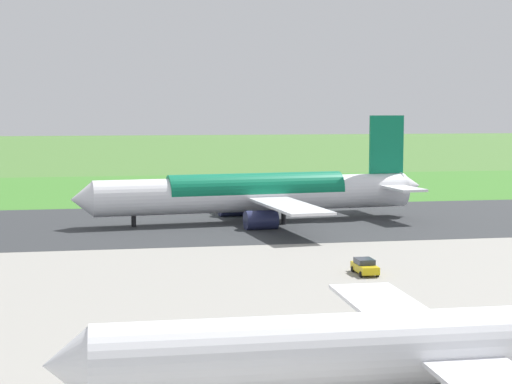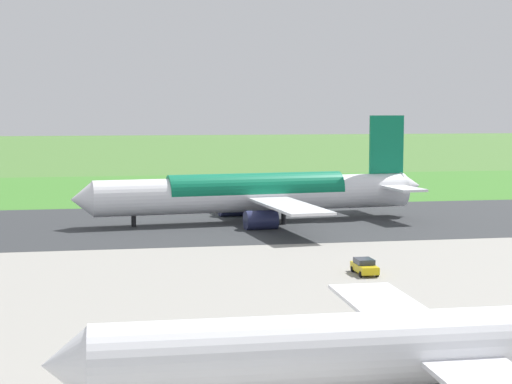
# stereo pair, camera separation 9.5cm
# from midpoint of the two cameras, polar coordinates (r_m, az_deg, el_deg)

# --- Properties ---
(ground_plane) EXTENTS (800.00, 800.00, 0.00)m
(ground_plane) POSITION_cam_midpoint_polar(r_m,az_deg,el_deg) (125.06, 4.40, -1.97)
(ground_plane) COLOR #477233
(runway_asphalt) EXTENTS (600.00, 41.76, 0.06)m
(runway_asphalt) POSITION_cam_midpoint_polar(r_m,az_deg,el_deg) (125.06, 4.40, -1.96)
(runway_asphalt) COLOR #2D3033
(runway_asphalt) RESTS_ON ground
(grass_verge_foreground) EXTENTS (600.00, 80.00, 0.04)m
(grass_verge_foreground) POSITION_cam_midpoint_polar(r_m,az_deg,el_deg) (171.30, 0.38, 0.16)
(grass_verge_foreground) COLOR #3C782B
(grass_verge_foreground) RESTS_ON ground
(airliner_main) EXTENTS (54.14, 44.39, 15.88)m
(airliner_main) POSITION_cam_midpoint_polar(r_m,az_deg,el_deg) (122.57, 0.19, -0.06)
(airliner_main) COLOR white
(airliner_main) RESTS_ON ground
(airliner_parked_mid) EXTENTS (43.71, 35.67, 12.79)m
(airliner_parked_mid) POSITION_cam_midpoint_polar(r_m,az_deg,el_deg) (48.98, 12.58, -10.23)
(airliner_parked_mid) COLOR white
(airliner_parked_mid) RESTS_ON ground
(service_car_followme) EXTENTS (1.95, 4.22, 1.62)m
(service_car_followme) POSITION_cam_midpoint_polar(r_m,az_deg,el_deg) (85.10, 7.54, -5.12)
(service_car_followme) COLOR gold
(service_car_followme) RESTS_ON ground
(no_stopping_sign) EXTENTS (0.60, 0.10, 2.64)m
(no_stopping_sign) POSITION_cam_midpoint_polar(r_m,az_deg,el_deg) (174.87, 7.36, 0.74)
(no_stopping_sign) COLOR slate
(no_stopping_sign) RESTS_ON ground
(traffic_cone_orange) EXTENTS (0.40, 0.40, 0.55)m
(traffic_cone_orange) POSITION_cam_midpoint_polar(r_m,az_deg,el_deg) (171.81, 5.82, 0.23)
(traffic_cone_orange) COLOR orange
(traffic_cone_orange) RESTS_ON ground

